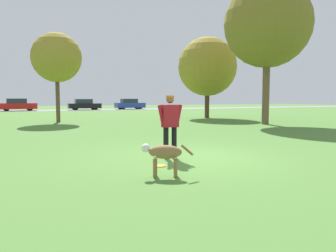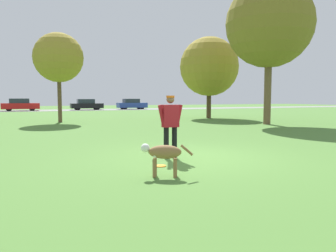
{
  "view_description": "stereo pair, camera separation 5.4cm",
  "coord_description": "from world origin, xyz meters",
  "views": [
    {
      "loc": [
        -3.89,
        -7.36,
        1.52
      ],
      "look_at": [
        -0.96,
        -0.77,
        0.9
      ],
      "focal_mm": 35.0,
      "sensor_mm": 36.0,
      "label": 1
    },
    {
      "loc": [
        -3.84,
        -7.38,
        1.52
      ],
      "look_at": [
        -0.96,
        -0.77,
        0.9
      ],
      "focal_mm": 35.0,
      "sensor_mm": 36.0,
      "label": 2
    }
  ],
  "objects": [
    {
      "name": "parked_car_red",
      "position": [
        -4.44,
        35.31,
        0.72
      ],
      "size": [
        4.24,
        1.91,
        1.47
      ],
      "rotation": [
        0.0,
        0.0,
        0.04
      ],
      "color": "red",
      "rests_on": "ground_plane"
    },
    {
      "name": "frisbee",
      "position": [
        -1.13,
        -0.73,
        0.01
      ],
      "size": [
        0.26,
        0.26,
        0.02
      ],
      "color": "orange",
      "rests_on": "ground_plane"
    },
    {
      "name": "parked_car_blue",
      "position": [
        9.52,
        35.78,
        0.69
      ],
      "size": [
        3.98,
        1.73,
        1.42
      ],
      "rotation": [
        0.0,
        0.0,
        -0.0
      ],
      "color": "#284293",
      "rests_on": "ground_plane"
    },
    {
      "name": "tree_mid_center",
      "position": [
        -1.87,
        14.14,
        4.0
      ],
      "size": [
        3.05,
        3.05,
        5.54
      ],
      "color": "brown",
      "rests_on": "ground_plane"
    },
    {
      "name": "far_road_strip",
      "position": [
        0.0,
        35.39,
        0.01
      ],
      "size": [
        120.0,
        6.0,
        0.01
      ],
      "color": "gray",
      "rests_on": "ground_plane"
    },
    {
      "name": "ground_plane",
      "position": [
        0.0,
        0.0,
        0.0
      ],
      "size": [
        120.0,
        120.0,
        0.0
      ],
      "primitive_type": "plane",
      "color": "#4C7A33"
    },
    {
      "name": "person",
      "position": [
        -0.52,
        0.1,
        0.93
      ],
      "size": [
        0.66,
        0.24,
        1.58
      ],
      "rotation": [
        0.0,
        0.0,
        -0.05
      ],
      "color": "black",
      "rests_on": "ground_plane"
    },
    {
      "name": "tree_near_right",
      "position": [
        8.99,
        7.71,
        5.69
      ],
      "size": [
        4.93,
        4.93,
        8.17
      ],
      "color": "brown",
      "rests_on": "ground_plane"
    },
    {
      "name": "dog",
      "position": [
        -1.44,
        -1.63,
        0.45
      ],
      "size": [
        0.95,
        0.55,
        0.64
      ],
      "rotation": [
        0.0,
        0.0,
        2.68
      ],
      "color": "olive",
      "rests_on": "ground_plane"
    },
    {
      "name": "parked_car_black",
      "position": [
        3.34,
        35.41,
        0.68
      ],
      "size": [
        4.06,
        1.71,
        1.39
      ],
      "rotation": [
        0.0,
        0.0,
        -0.01
      ],
      "color": "black",
      "rests_on": "ground_plane"
    },
    {
      "name": "tree_far_right",
      "position": [
        8.93,
        14.21,
        3.87
      ],
      "size": [
        4.42,
        4.42,
        6.09
      ],
      "color": "#4C3826",
      "rests_on": "ground_plane"
    }
  ]
}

